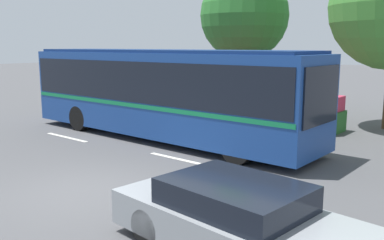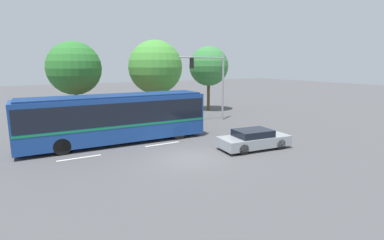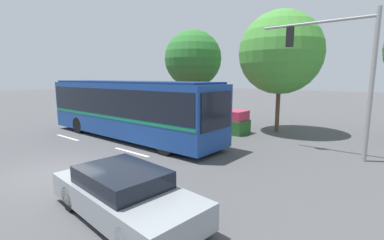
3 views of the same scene
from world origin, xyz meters
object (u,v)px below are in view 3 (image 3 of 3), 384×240
(street_tree_left, at_px, (193,59))
(city_bus, at_px, (128,106))
(street_tree_centre, at_px, (280,53))
(sedan_foreground, at_px, (124,194))
(traffic_light_pole, at_px, (343,63))

(street_tree_left, bearing_deg, city_bus, -80.09)
(city_bus, height_order, street_tree_left, street_tree_left)
(street_tree_left, distance_m, street_tree_centre, 7.23)
(city_bus, distance_m, street_tree_left, 8.22)
(city_bus, relative_size, street_tree_centre, 1.63)
(city_bus, bearing_deg, sedan_foreground, -38.11)
(sedan_foreground, distance_m, traffic_light_pole, 10.15)
(city_bus, relative_size, sedan_foreground, 2.63)
(traffic_light_pole, bearing_deg, street_tree_left, -19.94)
(city_bus, xyz_separation_m, traffic_light_pole, (10.03, 3.41, 2.21))
(street_tree_centre, bearing_deg, street_tree_left, 176.97)
(sedan_foreground, height_order, street_tree_centre, street_tree_centre)
(street_tree_centre, bearing_deg, sedan_foreground, -84.77)
(street_tree_left, xyz_separation_m, street_tree_centre, (7.22, -0.38, 0.05))
(street_tree_left, bearing_deg, street_tree_centre, -3.03)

